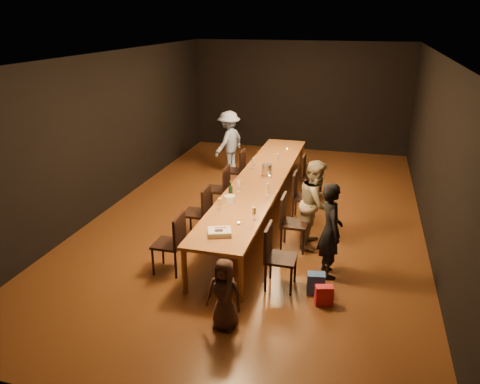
% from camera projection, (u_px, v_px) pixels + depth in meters
% --- Properties ---
extents(ground, '(10.00, 10.00, 0.00)m').
position_uv_depth(ground, '(259.00, 215.00, 9.06)').
color(ground, '#412610').
rests_on(ground, ground).
extents(room_shell, '(6.04, 10.04, 3.02)m').
position_uv_depth(room_shell, '(261.00, 108.00, 8.32)').
color(room_shell, black).
rests_on(room_shell, ground).
extents(table, '(0.90, 6.00, 0.75)m').
position_uv_depth(table, '(260.00, 181.00, 8.81)').
color(table, brown).
rests_on(table, ground).
extents(chair_right_0, '(0.42, 0.42, 0.93)m').
position_uv_depth(chair_right_0, '(281.00, 258.00, 6.52)').
color(chair_right_0, black).
rests_on(chair_right_0, ground).
extents(chair_right_1, '(0.42, 0.42, 0.93)m').
position_uv_depth(chair_right_1, '(294.00, 223.00, 7.61)').
color(chair_right_1, black).
rests_on(chair_right_1, ground).
extents(chair_right_2, '(0.42, 0.42, 0.93)m').
position_uv_depth(chair_right_2, '(304.00, 197.00, 8.69)').
color(chair_right_2, black).
rests_on(chair_right_2, ground).
extents(chair_right_3, '(0.42, 0.42, 0.93)m').
position_uv_depth(chair_right_3, '(312.00, 177.00, 9.77)').
color(chair_right_3, black).
rests_on(chair_right_3, ground).
extents(chair_left_0, '(0.42, 0.42, 0.93)m').
position_uv_depth(chair_left_0, '(168.00, 243.00, 6.94)').
color(chair_left_0, black).
rests_on(chair_left_0, ground).
extents(chair_left_1, '(0.42, 0.42, 0.93)m').
position_uv_depth(chair_left_1, '(196.00, 212.00, 8.02)').
color(chair_left_1, black).
rests_on(chair_left_1, ground).
extents(chair_left_2, '(0.42, 0.42, 0.93)m').
position_uv_depth(chair_left_2, '(217.00, 189.00, 9.10)').
color(chair_left_2, black).
rests_on(chair_left_2, ground).
extents(chair_left_3, '(0.42, 0.42, 0.93)m').
position_uv_depth(chair_left_3, '(234.00, 170.00, 10.19)').
color(chair_left_3, black).
rests_on(chair_left_3, ground).
extents(woman_birthday, '(0.51, 0.62, 1.45)m').
position_uv_depth(woman_birthday, '(330.00, 230.00, 6.75)').
color(woman_birthday, black).
rests_on(woman_birthday, ground).
extents(woman_tan, '(0.60, 0.74, 1.47)m').
position_uv_depth(woman_tan, '(316.00, 203.00, 7.68)').
color(woman_tan, tan).
rests_on(woman_tan, ground).
extents(man_blue, '(0.84, 1.10, 1.50)m').
position_uv_depth(man_blue, '(229.00, 142.00, 11.36)').
color(man_blue, '#90AADF').
rests_on(man_blue, ground).
extents(child, '(0.48, 0.33, 0.93)m').
position_uv_depth(child, '(224.00, 294.00, 5.67)').
color(child, '#3F2A23').
rests_on(child, ground).
extents(gift_bag_red, '(0.26, 0.19, 0.28)m').
position_uv_depth(gift_bag_red, '(324.00, 295.00, 6.23)').
color(gift_bag_red, red).
rests_on(gift_bag_red, ground).
extents(gift_bag_blue, '(0.26, 0.20, 0.30)m').
position_uv_depth(gift_bag_blue, '(316.00, 283.00, 6.48)').
color(gift_bag_blue, '#2858AF').
rests_on(gift_bag_blue, ground).
extents(birthday_cake, '(0.39, 0.36, 0.08)m').
position_uv_depth(birthday_cake, '(220.00, 232.00, 6.55)').
color(birthday_cake, white).
rests_on(birthday_cake, table).
extents(plate_stack, '(0.25, 0.25, 0.11)m').
position_uv_depth(plate_stack, '(230.00, 199.00, 7.70)').
color(plate_stack, white).
rests_on(plate_stack, table).
extents(champagne_bottle, '(0.09, 0.09, 0.31)m').
position_uv_depth(champagne_bottle, '(231.00, 189.00, 7.83)').
color(champagne_bottle, black).
rests_on(champagne_bottle, table).
extents(ice_bucket, '(0.25, 0.25, 0.21)m').
position_uv_depth(ice_bucket, '(267.00, 169.00, 8.99)').
color(ice_bucket, '#B1B0B5').
rests_on(ice_bucket, table).
extents(wineglass_0, '(0.06, 0.06, 0.21)m').
position_uv_depth(wineglass_0, '(220.00, 204.00, 7.33)').
color(wineglass_0, beige).
rests_on(wineglass_0, table).
extents(wineglass_1, '(0.06, 0.06, 0.21)m').
position_uv_depth(wineglass_1, '(254.00, 214.00, 6.99)').
color(wineglass_1, beige).
rests_on(wineglass_1, table).
extents(wineglass_2, '(0.06, 0.06, 0.21)m').
position_uv_depth(wineglass_2, '(239.00, 186.00, 8.12)').
color(wineglass_2, silver).
rests_on(wineglass_2, table).
extents(wineglass_3, '(0.06, 0.06, 0.21)m').
position_uv_depth(wineglass_3, '(268.00, 189.00, 7.97)').
color(wineglass_3, beige).
rests_on(wineglass_3, table).
extents(wineglass_4, '(0.06, 0.06, 0.21)m').
position_uv_depth(wineglass_4, '(254.00, 163.00, 9.39)').
color(wineglass_4, silver).
rests_on(wineglass_4, table).
extents(wineglass_5, '(0.06, 0.06, 0.21)m').
position_uv_depth(wineglass_5, '(277.00, 158.00, 9.68)').
color(wineglass_5, silver).
rests_on(wineglass_5, table).
extents(tealight_near, '(0.05, 0.05, 0.03)m').
position_uv_depth(tealight_near, '(239.00, 223.00, 6.87)').
color(tealight_near, '#B2B7B2').
rests_on(tealight_near, table).
extents(tealight_mid, '(0.05, 0.05, 0.03)m').
position_uv_depth(tealight_mid, '(269.00, 176.00, 8.88)').
color(tealight_mid, '#B2B7B2').
rests_on(tealight_mid, table).
extents(tealight_far, '(0.05, 0.05, 0.03)m').
position_uv_depth(tealight_far, '(287.00, 149.00, 10.65)').
color(tealight_far, '#B2B7B2').
rests_on(tealight_far, table).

